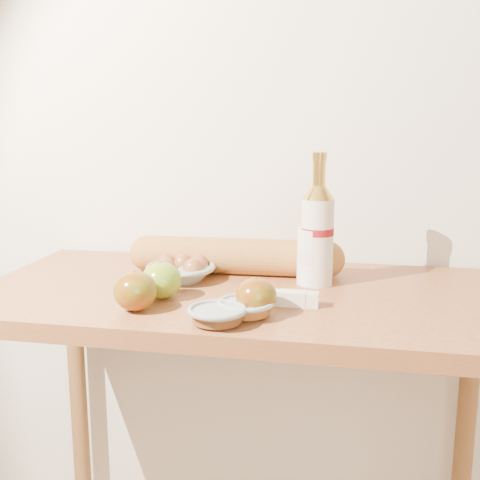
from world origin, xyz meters
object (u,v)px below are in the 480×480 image
at_px(egg_bowl, 181,270).
at_px(baguette, 235,256).
at_px(table, 243,341).
at_px(cream_bottle, 315,252).
at_px(bourbon_bottle, 317,232).

xyz_separation_m(egg_bowl, baguette, (0.11, 0.08, 0.02)).
bearing_deg(egg_bowl, baguette, 35.58).
relative_size(egg_bowl, baguette, 0.35).
relative_size(table, egg_bowl, 6.43).
bearing_deg(baguette, cream_bottle, -17.19).
xyz_separation_m(cream_bottle, egg_bowl, (-0.31, -0.03, -0.05)).
height_order(table, egg_bowl, egg_bowl).
bearing_deg(cream_bottle, egg_bowl, -169.45).
bearing_deg(baguette, bourbon_bottle, -17.85).
xyz_separation_m(table, cream_bottle, (0.15, 0.08, 0.20)).
distance_m(table, bourbon_bottle, 0.30).
distance_m(egg_bowl, baguette, 0.14).
height_order(bourbon_bottle, cream_bottle, bourbon_bottle).
distance_m(cream_bottle, egg_bowl, 0.32).
bearing_deg(bourbon_bottle, table, -170.69).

